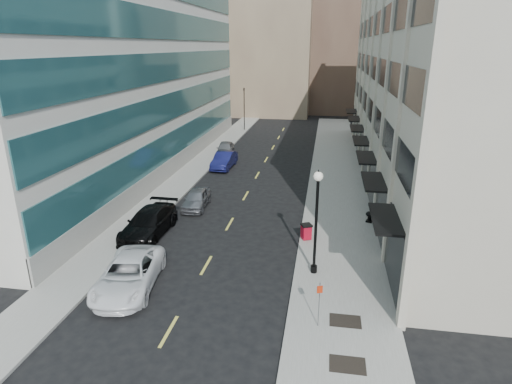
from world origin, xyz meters
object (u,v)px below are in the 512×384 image
(car_grey_sedan, at_px, (225,149))
(trash_bin, at_px, (306,231))
(traffic_signal, at_px, (244,91))
(urn_planter, at_px, (370,216))
(lamppost, at_px, (316,214))
(car_white_van, at_px, (129,274))
(car_blue_sedan, at_px, (224,160))
(car_silver_sedan, at_px, (196,199))
(sign_post, at_px, (319,298))
(car_black_pickup, at_px, (149,223))

(car_grey_sedan, relative_size, trash_bin, 4.48)
(traffic_signal, height_order, urn_planter, traffic_signal)
(car_grey_sedan, height_order, lamppost, lamppost)
(traffic_signal, bearing_deg, car_grey_sedan, -87.32)
(traffic_signal, distance_m, car_grey_sedan, 15.75)
(car_white_van, bearing_deg, traffic_signal, 85.09)
(car_white_van, distance_m, car_blue_sedan, 22.97)
(car_silver_sedan, distance_m, urn_planter, 12.85)
(trash_bin, bearing_deg, sign_post, -108.28)
(car_white_van, distance_m, sign_post, 9.79)
(traffic_signal, relative_size, lamppost, 1.20)
(car_blue_sedan, distance_m, trash_bin, 18.34)
(car_silver_sedan, distance_m, lamppost, 13.05)
(car_black_pickup, bearing_deg, traffic_signal, 92.39)
(car_silver_sedan, distance_m, sign_post, 16.55)
(car_silver_sedan, distance_m, car_blue_sedan, 11.30)
(traffic_signal, height_order, car_white_van, traffic_signal)
(car_black_pickup, xyz_separation_m, sign_post, (11.20, -8.13, 0.71))
(trash_bin, bearing_deg, traffic_signal, 82.14)
(traffic_signal, bearing_deg, car_white_van, -86.94)
(trash_bin, relative_size, lamppost, 0.17)
(car_black_pickup, bearing_deg, lamppost, -16.33)
(lamppost, height_order, urn_planter, lamppost)
(traffic_signal, relative_size, car_white_van, 1.21)
(car_silver_sedan, xyz_separation_m, urn_planter, (12.80, -1.11, -0.09))
(car_blue_sedan, xyz_separation_m, car_grey_sedan, (-1.07, 5.06, -0.03))
(car_black_pickup, height_order, urn_planter, car_black_pickup)
(car_grey_sedan, bearing_deg, car_white_van, -93.62)
(car_black_pickup, xyz_separation_m, car_grey_sedan, (0.00, 21.66, -0.06))
(car_white_van, bearing_deg, urn_planter, 31.58)
(car_black_pickup, bearing_deg, car_grey_sedan, 91.29)
(car_blue_sedan, relative_size, urn_planter, 6.32)
(traffic_signal, distance_m, lamppost, 41.73)
(car_silver_sedan, bearing_deg, car_grey_sedan, 92.60)
(trash_bin, distance_m, lamppost, 5.07)
(traffic_signal, relative_size, sign_post, 3.26)
(car_white_van, distance_m, car_grey_sedan, 28.07)
(car_white_van, relative_size, car_grey_sedan, 1.27)
(car_silver_sedan, relative_size, trash_bin, 4.10)
(car_blue_sedan, height_order, trash_bin, car_blue_sedan)
(car_grey_sedan, bearing_deg, sign_post, -76.29)
(car_grey_sedan, relative_size, sign_post, 2.13)
(car_silver_sedan, height_order, car_blue_sedan, car_blue_sedan)
(car_white_van, height_order, trash_bin, car_white_van)
(sign_post, height_order, urn_planter, sign_post)
(urn_planter, bearing_deg, car_black_pickup, -163.69)
(car_silver_sedan, bearing_deg, car_blue_sedan, 89.70)
(car_grey_sedan, height_order, sign_post, sign_post)
(lamppost, bearing_deg, car_black_pickup, 162.38)
(trash_bin, distance_m, sign_post, 8.92)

